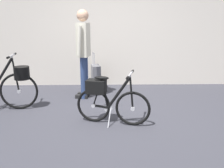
% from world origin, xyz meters
% --- Properties ---
extents(ground_plane, '(8.01, 8.01, 0.00)m').
position_xyz_m(ground_plane, '(0.00, 0.00, 0.00)').
color(ground_plane, '#38383F').
extents(back_wall, '(8.01, 0.10, 2.92)m').
position_xyz_m(back_wall, '(0.00, 2.41, 1.46)').
color(back_wall, silver).
rests_on(back_wall, ground_plane).
extents(folding_bike_foreground, '(1.10, 0.52, 0.80)m').
position_xyz_m(folding_bike_foreground, '(-0.06, 0.07, 0.38)').
color(folding_bike_foreground, black).
rests_on(folding_bike_foreground, ground_plane).
extents(display_bike_left, '(1.39, 0.53, 0.97)m').
position_xyz_m(display_bike_left, '(-1.85, 0.68, 0.44)').
color(display_bike_left, black).
rests_on(display_bike_left, ground_plane).
extents(visitor_near_wall, '(0.32, 0.53, 1.72)m').
position_xyz_m(visitor_near_wall, '(-0.53, 1.37, 0.99)').
color(visitor_near_wall, navy).
rests_on(visitor_near_wall, ground_plane).
extents(rolling_suitcase, '(0.24, 0.39, 0.83)m').
position_xyz_m(rolling_suitcase, '(-0.33, 2.03, 0.28)').
color(rolling_suitcase, slate).
rests_on(rolling_suitcase, ground_plane).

